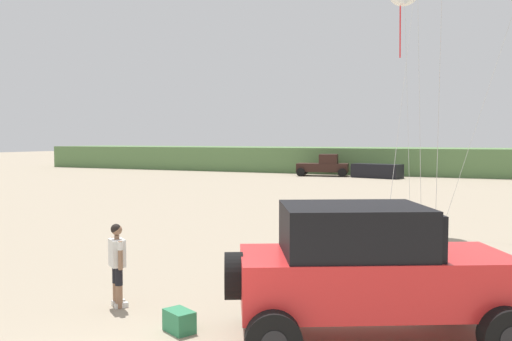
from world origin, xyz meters
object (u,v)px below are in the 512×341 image
Objects in this scene: person_watching at (117,260)px; distant_sedan at (377,171)px; jeep at (370,269)px; distant_pickup at (324,166)px; cooler_box at (179,321)px.

person_watching reaches higher than distant_sedan.
jeep is at bearing -64.48° from distant_sedan.
person_watching is at bearing -79.16° from distant_pickup.
jeep is 38.87m from distant_sedan.
jeep is 3.39m from cooler_box.
distant_pickup is at bearing 107.81° from jeep.
cooler_box is 40.74m from distant_pickup.
jeep is 8.93× the size of cooler_box.
jeep reaches higher than distant_sedan.
jeep is 3.00× the size of person_watching.
cooler_box is at bearing -162.82° from jeep.
distant_pickup is at bearing 130.41° from cooler_box.
distant_sedan is (-7.53, 38.13, -0.60)m from jeep.
jeep is at bearing -72.19° from distant_pickup.
cooler_box is at bearing -69.17° from distant_sedan.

